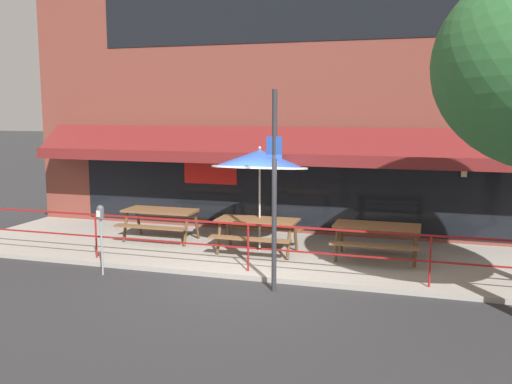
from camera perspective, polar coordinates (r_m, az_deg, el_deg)
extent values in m
plane|color=#2D2D30|center=(11.21, -1.26, -8.81)|extent=(120.00, 120.00, 0.00)
cube|color=#9E998E|center=(13.04, 1.53, -6.12)|extent=(15.00, 4.00, 0.10)
cube|color=brown|center=(14.81, 3.97, 10.71)|extent=(15.00, 0.50, 7.84)
cube|color=black|center=(14.73, 3.80, 17.47)|extent=(10.50, 0.02, 1.40)
cube|color=black|center=(14.68, 3.64, 0.68)|extent=(12.00, 0.02, 2.30)
cube|color=red|center=(15.30, -4.59, 2.12)|extent=(1.50, 0.02, 0.70)
cube|color=maroon|center=(14.05, 3.16, 5.05)|extent=(13.80, 0.92, 0.70)
cube|color=maroon|center=(13.58, 2.63, 3.25)|extent=(13.80, 0.08, 0.28)
cube|color=black|center=(14.10, 20.08, 2.65)|extent=(0.04, 0.28, 0.04)
cube|color=black|center=(13.97, 20.07, 1.86)|extent=(0.18, 0.18, 0.28)
cube|color=beige|center=(13.97, 20.07, 1.86)|extent=(0.13, 0.19, 0.20)
cylinder|color=maroon|center=(12.79, -15.71, -4.30)|extent=(0.04, 0.04, 0.95)
cylinder|color=maroon|center=(11.33, -0.79, -5.60)|extent=(0.04, 0.04, 0.95)
cylinder|color=maroon|center=(10.81, 17.01, -6.66)|extent=(0.04, 0.04, 0.95)
cube|color=maroon|center=(11.22, -0.80, -3.25)|extent=(13.80, 0.04, 0.04)
cube|color=maroon|center=(11.33, -0.79, -5.60)|extent=(13.80, 0.03, 0.03)
cube|color=brown|center=(14.09, -9.50, -1.84)|extent=(1.80, 0.80, 0.05)
cube|color=brown|center=(13.65, -10.56, -3.49)|extent=(1.80, 0.26, 0.04)
cube|color=brown|center=(14.66, -8.46, -2.61)|extent=(1.80, 0.26, 0.04)
cylinder|color=brown|center=(13.54, -7.03, -3.80)|extent=(0.07, 0.30, 0.73)
cylinder|color=brown|center=(14.12, -5.97, -3.28)|extent=(0.07, 0.30, 0.73)
cylinder|color=brown|center=(14.26, -12.92, -3.33)|extent=(0.07, 0.30, 0.73)
cylinder|color=brown|center=(14.81, -11.68, -2.86)|extent=(0.07, 0.30, 0.73)
cube|color=brown|center=(12.71, 0.14, -2.84)|extent=(1.80, 0.80, 0.05)
cube|color=brown|center=(12.23, -0.66, -4.72)|extent=(1.80, 0.26, 0.04)
cube|color=brown|center=(13.32, 0.87, -3.64)|extent=(1.80, 0.26, 0.04)
cylinder|color=brown|center=(12.28, 3.29, -5.02)|extent=(0.07, 0.30, 0.73)
cylinder|color=brown|center=(12.89, 3.97, -4.38)|extent=(0.07, 0.30, 0.73)
cylinder|color=brown|center=(12.75, -3.73, -4.52)|extent=(0.07, 0.30, 0.73)
cylinder|color=brown|center=(13.33, -2.75, -3.94)|extent=(0.07, 0.30, 0.73)
cube|color=brown|center=(12.37, 12.00, -3.34)|extent=(1.80, 0.80, 0.05)
cube|color=brown|center=(11.87, 11.70, -5.30)|extent=(1.80, 0.26, 0.04)
cube|color=brown|center=(13.00, 12.20, -4.13)|extent=(1.80, 0.26, 0.04)
cylinder|color=brown|center=(12.10, 15.60, -5.52)|extent=(0.07, 0.30, 0.73)
cylinder|color=brown|center=(12.72, 15.69, -4.85)|extent=(0.07, 0.30, 0.73)
cylinder|color=brown|center=(12.24, 8.07, -5.14)|extent=(0.07, 0.30, 0.73)
cylinder|color=brown|center=(12.85, 8.52, -4.49)|extent=(0.07, 0.30, 0.73)
cylinder|color=#B7B2A8|center=(12.80, 0.37, -0.89)|extent=(0.04, 0.04, 2.30)
cone|color=#2D56B7|center=(12.69, 0.37, 3.35)|extent=(2.10, 2.13, 0.59)
cylinder|color=white|center=(12.70, 0.37, 2.49)|extent=(2.14, 2.14, 0.24)
sphere|color=#B7B2A8|center=(12.67, 0.38, 4.43)|extent=(0.07, 0.07, 0.07)
cylinder|color=gray|center=(11.81, -15.17, -5.32)|extent=(0.04, 0.04, 1.15)
cylinder|color=#4C4C51|center=(11.67, -15.29, -2.10)|extent=(0.15, 0.15, 0.20)
sphere|color=#4C4C51|center=(11.65, -15.31, -1.62)|extent=(0.14, 0.14, 0.14)
cube|color=silver|center=(11.60, -15.51, -2.12)|extent=(0.08, 0.01, 0.13)
cylinder|color=#2D2D33|center=(10.17, 1.84, -0.06)|extent=(0.09, 0.09, 3.64)
cube|color=blue|center=(10.07, 1.84, 4.44)|extent=(0.28, 0.02, 0.40)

